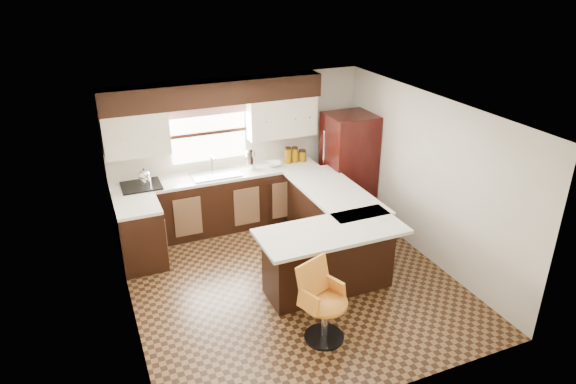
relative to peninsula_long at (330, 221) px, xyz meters
name	(u,v)px	position (x,y,z in m)	size (l,w,h in m)	color
floor	(292,281)	(-0.90, -0.62, -0.45)	(4.40, 4.40, 0.00)	#49301A
ceiling	(292,111)	(-0.90, -0.62, 1.95)	(4.40, 4.40, 0.00)	silver
wall_back	(239,149)	(-0.90, 1.58, 0.75)	(4.40, 4.40, 0.00)	beige
wall_front	(386,297)	(-0.90, -2.83, 0.75)	(4.40, 4.40, 0.00)	beige
wall_left	(123,233)	(-3.00, -0.62, 0.75)	(4.40, 4.40, 0.00)	beige
wall_right	(427,178)	(1.20, -0.62, 0.75)	(4.40, 4.40, 0.00)	beige
base_cab_back	(220,202)	(-1.35, 1.28, 0.00)	(3.30, 0.60, 0.90)	black
base_cab_left	(141,236)	(-2.70, 0.62, 0.00)	(0.60, 0.70, 0.90)	black
counter_back	(219,175)	(-1.35, 1.28, 0.47)	(3.30, 0.60, 0.04)	silver
counter_left	(137,206)	(-2.70, 0.62, 0.47)	(0.60, 0.70, 0.04)	silver
soffit	(215,92)	(-1.30, 1.40, 1.77)	(3.40, 0.35, 0.36)	black
upper_cab_left	(136,134)	(-2.52, 1.40, 1.27)	(0.94, 0.35, 0.64)	beige
upper_cab_right	(281,117)	(-0.22, 1.40, 1.27)	(1.14, 0.35, 0.64)	beige
window_pane	(208,133)	(-1.40, 1.56, 1.10)	(1.20, 0.02, 0.90)	white
valance	(207,109)	(-1.40, 1.52, 1.49)	(1.30, 0.06, 0.18)	#D19B93
sink	(216,174)	(-1.40, 1.25, 0.51)	(0.75, 0.45, 0.03)	#B2B2B7
dishwasher	(284,200)	(-0.35, 0.99, -0.02)	(0.58, 0.03, 0.78)	black
cooktop	(141,186)	(-2.55, 1.25, 0.51)	(0.58, 0.50, 0.03)	black
peninsula_long	(330,221)	(0.00, 0.00, 0.00)	(0.60, 1.95, 0.90)	black
peninsula_return	(329,260)	(-0.53, -0.97, 0.00)	(1.65, 0.60, 0.90)	black
counter_pen_long	(334,192)	(0.05, 0.00, 0.47)	(0.84, 1.95, 0.04)	silver
counter_pen_return	(332,231)	(-0.55, -1.06, 0.47)	(1.89, 0.84, 0.04)	silver
refrigerator	(348,166)	(0.80, 0.93, 0.43)	(0.76, 0.73, 1.77)	black
bar_chair	(325,304)	(-1.02, -1.85, 0.03)	(0.51, 0.51, 0.96)	orange
kettle	(144,176)	(-2.49, 1.26, 0.65)	(0.19, 0.19, 0.25)	silver
percolator	(251,160)	(-0.80, 1.28, 0.65)	(0.15, 0.15, 0.30)	silver
mixing_bowl	(273,164)	(-0.42, 1.28, 0.53)	(0.25, 0.25, 0.06)	white
canister_large	(288,156)	(-0.15, 1.30, 0.62)	(0.12, 0.12, 0.25)	#7C5406
canister_med	(295,155)	(-0.02, 1.30, 0.61)	(0.12, 0.12, 0.24)	#7C5406
canister_small	(302,156)	(0.11, 1.30, 0.58)	(0.14, 0.14, 0.17)	#7C5406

